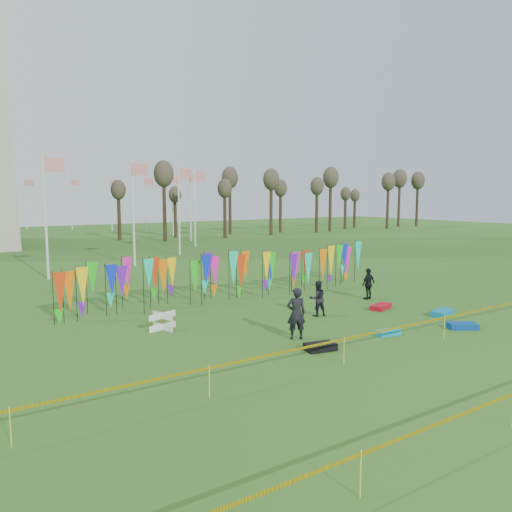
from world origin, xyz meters
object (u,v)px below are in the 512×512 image
box_kite (163,321)px  person_mid (317,298)px  person_right (368,284)px  kite_bag_blue (462,326)px  kite_bag_red (381,307)px  kite_bag_turquoise (388,333)px  kite_bag_black (320,347)px  kite_bag_teal (443,313)px  person_left (296,313)px

box_kite → person_mid: size_ratio=0.46×
person_right → kite_bag_blue: 6.33m
person_right → kite_bag_red: person_right is taller
kite_bag_blue → person_mid: bearing=125.4°
kite_bag_turquoise → kite_bag_black: 3.43m
box_kite → person_right: bearing=-1.3°
kite_bag_turquoise → kite_bag_black: kite_bag_black is taller
box_kite → kite_bag_teal: (11.49, -4.60, -0.24)m
person_left → kite_bag_teal: bearing=-161.0°
person_mid → kite_bag_teal: 5.69m
person_right → kite_bag_turquoise: 6.76m
person_right → box_kite: bearing=-8.4°
box_kite → person_mid: (6.73, -1.56, 0.43)m
kite_bag_red → kite_bag_black: kite_bag_black is taller
person_left → kite_bag_red: (6.42, 1.69, -0.87)m
person_mid → kite_bag_red: (3.40, -0.63, -0.68)m
kite_bag_teal → kite_bag_turquoise: bearing=-169.5°
kite_bag_turquoise → kite_bag_teal: size_ratio=0.75×
kite_bag_blue → kite_bag_teal: 2.25m
kite_bag_black → person_left: bearing=84.6°
person_mid → person_right: bearing=-148.5°
kite_bag_blue → kite_bag_teal: (1.27, 1.86, 0.01)m
person_mid → kite_bag_blue: size_ratio=1.41×
person_right → person_mid: bearing=8.8°
person_left → kite_bag_red: 6.70m
person_right → kite_bag_teal: person_right is taller
box_kite → kite_bag_red: bearing=-12.2°
kite_bag_turquoise → kite_bag_blue: 3.40m
person_right → kite_bag_teal: size_ratio=1.26×
person_mid → kite_bag_black: bearing=66.4°
person_left → kite_bag_black: bearing=108.8°
person_mid → kite_bag_black: (-3.17, -3.89, -0.67)m
box_kite → kite_bag_blue: size_ratio=0.65×
kite_bag_red → kite_bag_black: 7.33m
kite_bag_black → person_mid: bearing=50.8°
kite_bag_turquoise → person_left: bearing=154.7°
box_kite → person_mid: person_mid is taller
person_left → person_mid: (3.02, 2.33, -0.19)m
kite_bag_blue → kite_bag_black: size_ratio=1.06×
kite_bag_black → kite_bag_blue: bearing=-8.7°
box_kite → kite_bag_black: bearing=-56.8°
person_mid → kite_bag_red: bearing=-175.0°
person_left → person_mid: size_ratio=1.24×
box_kite → kite_bag_turquoise: bearing=-37.9°
kite_bag_teal → kite_bag_blue: bearing=-124.3°
box_kite → kite_bag_turquoise: size_ratio=0.76×
kite_bag_red → kite_bag_black: bearing=-153.6°
box_kite → kite_bag_turquoise: 8.86m
kite_bag_black → box_kite: bearing=123.2°
kite_bag_red → person_mid: bearing=169.4°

